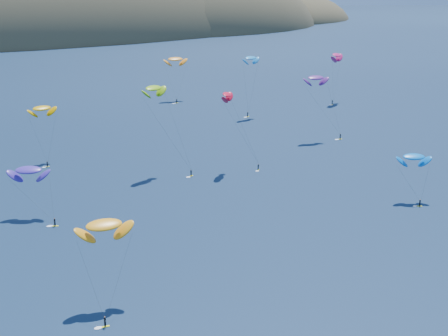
% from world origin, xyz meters
% --- Properties ---
extents(island, '(730.00, 300.00, 210.00)m').
position_xyz_m(island, '(39.40, 562.36, -10.74)').
color(island, '#3D3526').
rests_on(island, ground).
extents(kitesurfer_1, '(8.95, 10.33, 18.59)m').
position_xyz_m(kitesurfer_1, '(-38.33, 138.26, 16.18)').
color(kitesurfer_1, '#FFF51C').
rests_on(kitesurfer_1, ground).
extents(kitesurfer_2, '(10.12, 11.80, 16.95)m').
position_xyz_m(kitesurfer_2, '(-48.47, 47.10, 14.24)').
color(kitesurfer_2, '#FFF51C').
rests_on(kitesurfer_2, ground).
extents(kitesurfer_3, '(12.23, 13.69, 26.78)m').
position_xyz_m(kitesurfer_3, '(-12.50, 111.99, 24.29)').
color(kitesurfer_3, '#FFF51C').
rests_on(kitesurfer_3, ground).
extents(kitesurfer_4, '(9.04, 5.85, 25.23)m').
position_xyz_m(kitesurfer_4, '(48.48, 161.53, 22.83)').
color(kitesurfer_4, '#FFF51C').
rests_on(kitesurfer_4, ground).
extents(kitesurfer_5, '(9.38, 9.39, 13.58)m').
position_xyz_m(kitesurfer_5, '(35.97, 59.48, 11.18)').
color(kitesurfer_5, '#FFF51C').
rests_on(kitesurfer_5, ground).
extents(kitesurfer_6, '(12.50, 9.21, 23.55)m').
position_xyz_m(kitesurfer_6, '(49.88, 120.46, 20.99)').
color(kitesurfer_6, '#FFF51C').
rests_on(kitesurfer_6, ground).
extents(kitesurfer_8, '(11.37, 10.40, 23.35)m').
position_xyz_m(kitesurfer_8, '(95.07, 166.83, 20.48)').
color(kitesurfer_8, '#FFF51C').
rests_on(kitesurfer_8, ground).
extents(kitesurfer_9, '(11.33, 10.82, 24.08)m').
position_xyz_m(kitesurfer_9, '(7.00, 104.60, 21.95)').
color(kitesurfer_9, '#FFF51C').
rests_on(kitesurfer_9, ground).
extents(kitesurfer_10, '(10.54, 14.54, 13.83)m').
position_xyz_m(kitesurfer_10, '(-51.73, 94.52, 11.15)').
color(kitesurfer_10, '#FFF51C').
rests_on(kitesurfer_10, ground).
extents(kitesurfer_11, '(10.84, 12.24, 20.85)m').
position_xyz_m(kitesurfer_11, '(35.60, 205.37, 17.94)').
color(kitesurfer_11, '#FFF51C').
rests_on(kitesurfer_11, ground).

